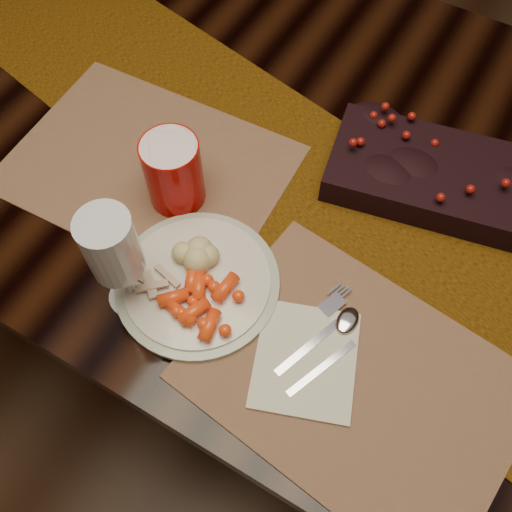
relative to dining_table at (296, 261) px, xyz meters
The scene contains 15 objects.
floor 0.38m from the dining_table, ahead, with size 5.00×5.00×0.00m, color black.
dining_table is the anchor object (origin of this frame).
table_runner 0.39m from the dining_table, 58.29° to the right, with size 1.61×0.33×0.00m, color #4A3313.
centerpiece 0.46m from the dining_table, 11.59° to the left, with size 0.34×0.18×0.07m, color black, non-canonical shape.
placemat_main 0.55m from the dining_table, 53.30° to the right, with size 0.44×0.32×0.00m, color #875C4A.
placemat_second 0.47m from the dining_table, 144.18° to the right, with size 0.45×0.33×0.00m, color #9C7654.
dinner_plate 0.49m from the dining_table, 95.61° to the right, with size 0.25×0.25×0.01m, color silver.
baby_carrots 0.52m from the dining_table, 90.78° to the right, with size 0.12×0.09×0.02m, color #F44112, non-canonical shape.
mashed_potatoes 0.50m from the dining_table, 100.99° to the right, with size 0.07×0.06×0.04m, color beige, non-canonical shape.
turkey_shreds 0.53m from the dining_table, 104.65° to the right, with size 0.07×0.06×0.02m, color tan, non-canonical shape.
napkin 0.53m from the dining_table, 63.41° to the right, with size 0.14×0.16×0.01m, color beige.
fork 0.51m from the dining_table, 61.49° to the right, with size 0.02×0.15×0.00m, color #ACACBE, non-canonical shape.
spoon 0.53m from the dining_table, 58.09° to the right, with size 0.03×0.15×0.00m, color silver, non-canonical shape.
red_cup 0.50m from the dining_table, 128.04° to the right, with size 0.09×0.09×0.12m, color #A80200.
wine_glass 0.61m from the dining_table, 105.61° to the right, with size 0.07×0.07×0.20m, color silver, non-canonical shape.
Camera 1 is at (0.24, -0.59, 1.52)m, focal length 40.00 mm.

